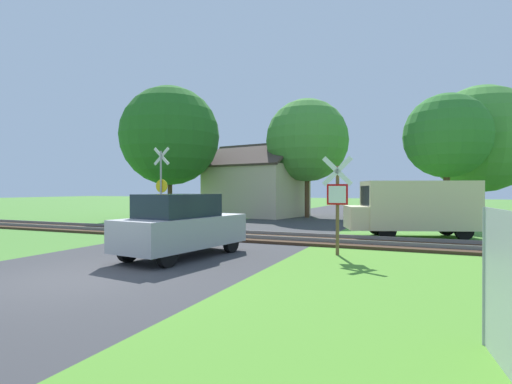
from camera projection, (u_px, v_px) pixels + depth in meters
ground_plane at (65, 280)px, 8.37m from camera, size 160.00×160.00×0.00m
road_asphalt at (130, 264)px, 10.21m from camera, size 6.88×80.00×0.01m
grass_verge at (369, 379)px, 4.02m from camera, size 6.00×20.00×0.01m
rail_track at (235, 236)px, 15.86m from camera, size 60.00×2.60×0.22m
stop_sign_near at (337, 199)px, 11.54m from camera, size 0.87×0.18×2.88m
crossing_sign_far at (161, 183)px, 19.16m from camera, size 0.88×0.14×3.94m
house at (256, 189)px, 28.56m from camera, size 7.43×6.35×5.15m
tree_left at (170, 136)px, 26.83m from camera, size 6.63×6.63×8.82m
tree_far at (481, 139)px, 24.55m from camera, size 6.54×6.54×8.27m
tree_center at (307, 140)px, 26.93m from camera, size 5.57×5.57×8.01m
tree_right at (447, 136)px, 22.23m from camera, size 4.70×4.70×7.25m
mail_truck at (414, 206)px, 15.85m from camera, size 5.24×3.41×2.24m
parked_car at (182, 226)px, 11.21m from camera, size 2.21×4.20×1.78m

